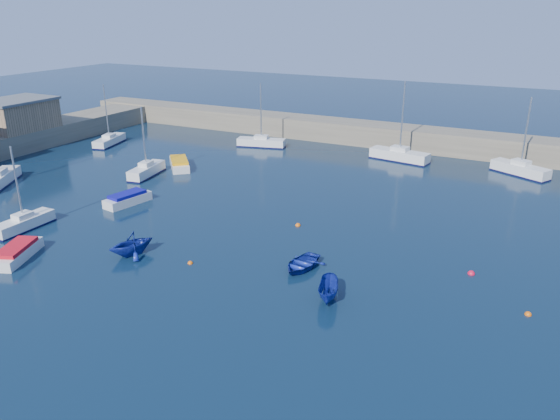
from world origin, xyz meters
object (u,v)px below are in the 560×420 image
at_px(sailboat_5, 261,142).
at_px(dinghy_right, 329,291).
at_px(motorboat_0, 17,252).
at_px(dinghy_left, 131,244).
at_px(sailboat_1, 24,223).
at_px(sailboat_4, 110,140).
at_px(dinghy_center, 302,264).
at_px(motorboat_1, 128,199).
at_px(sailboat_3, 147,170).
at_px(brick_shed_a, 18,116).
at_px(sailboat_6, 399,155).
at_px(sailboat_7, 520,169).
at_px(motorboat_2, 179,164).

xyz_separation_m(sailboat_5, dinghy_right, (22.10, -31.70, 0.02)).
distance_m(motorboat_0, dinghy_left, 7.93).
xyz_separation_m(sailboat_1, dinghy_right, (25.77, 0.70, 0.05)).
relative_size(sailboat_5, motorboat_0, 1.65).
bearing_deg(sailboat_4, motorboat_0, -71.82).
bearing_deg(sailboat_4, dinghy_right, -45.31).
bearing_deg(dinghy_center, motorboat_1, 172.94).
xyz_separation_m(sailboat_3, motorboat_1, (4.19, -7.59, -0.11)).
bearing_deg(brick_shed_a, motorboat_0, -39.70).
bearing_deg(sailboat_6, sailboat_3, 138.76).
bearing_deg(dinghy_left, sailboat_5, 125.80).
bearing_deg(motorboat_1, sailboat_6, 65.61).
distance_m(sailboat_6, sailboat_7, 12.82).
height_order(sailboat_3, motorboat_0, sailboat_3).
distance_m(brick_shed_a, dinghy_center, 47.41).
relative_size(sailboat_4, sailboat_5, 0.96).
bearing_deg(motorboat_2, motorboat_0, -122.71).
bearing_deg(brick_shed_a, sailboat_4, 37.54).
xyz_separation_m(sailboat_4, sailboat_5, (17.81, 7.90, 0.03)).
bearing_deg(sailboat_5, sailboat_1, 159.33).
bearing_deg(sailboat_6, dinghy_left, 172.72).
xyz_separation_m(sailboat_5, dinghy_center, (18.90, -28.65, -0.22)).
bearing_deg(sailboat_3, dinghy_center, -36.93).
bearing_deg(sailboat_5, dinghy_center, -160.80).
xyz_separation_m(brick_shed_a, sailboat_4, (8.31, 6.38, -3.56)).
xyz_separation_m(sailboat_4, motorboat_1, (17.42, -16.19, -0.04)).
height_order(sailboat_3, dinghy_right, sailboat_3).
xyz_separation_m(sailboat_6, motorboat_1, (-17.71, -25.47, -0.16)).
relative_size(sailboat_1, dinghy_center, 1.95).
height_order(sailboat_1, dinghy_left, sailboat_1).
height_order(sailboat_1, sailboat_3, sailboat_3).
bearing_deg(motorboat_2, sailboat_4, 120.54).
bearing_deg(motorboat_1, dinghy_right, -8.26).
distance_m(sailboat_3, dinghy_right, 30.71).
bearing_deg(sailboat_3, sailboat_6, 29.65).
height_order(sailboat_1, sailboat_5, sailboat_5).
bearing_deg(sailboat_7, motorboat_1, 158.61).
bearing_deg(sailboat_1, sailboat_3, 93.03).
distance_m(sailboat_6, dinghy_center, 30.07).
relative_size(brick_shed_a, sailboat_4, 1.06).
relative_size(brick_shed_a, dinghy_left, 2.44).
relative_size(sailboat_3, dinghy_left, 2.19).
xyz_separation_m(brick_shed_a, sailboat_7, (56.26, 15.80, -3.45)).
xyz_separation_m(sailboat_3, sailboat_5, (4.58, 16.50, -0.03)).
height_order(motorboat_0, dinghy_center, motorboat_0).
bearing_deg(dinghy_center, sailboat_4, 156.77).
bearing_deg(brick_shed_a, motorboat_2, 4.44).
distance_m(motorboat_2, dinghy_right, 31.87).
distance_m(sailboat_4, sailboat_7, 48.87).
relative_size(motorboat_0, motorboat_2, 0.97).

